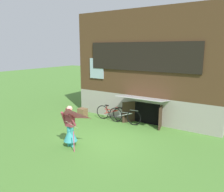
{
  "coord_description": "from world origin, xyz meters",
  "views": [
    {
      "loc": [
        5.02,
        -7.07,
        3.69
      ],
      "look_at": [
        -0.19,
        0.76,
        1.72
      ],
      "focal_mm": 36.82,
      "sensor_mm": 36.0,
      "label": 1
    }
  ],
  "objects_px": {
    "person": "(70,130)",
    "wooden_crate": "(83,113)",
    "kite": "(67,120)",
    "bicycle_silver": "(125,116)",
    "bicycle_red": "(111,113)"
  },
  "relations": [
    {
      "from": "bicycle_silver",
      "to": "wooden_crate",
      "type": "xyz_separation_m",
      "value": [
        -2.47,
        -0.3,
        -0.15
      ]
    },
    {
      "from": "kite",
      "to": "bicycle_red",
      "type": "relative_size",
      "value": 0.9
    },
    {
      "from": "kite",
      "to": "bicycle_silver",
      "type": "bearing_deg",
      "value": 91.39
    },
    {
      "from": "person",
      "to": "bicycle_red",
      "type": "bearing_deg",
      "value": 120.27
    },
    {
      "from": "person",
      "to": "bicycle_silver",
      "type": "relative_size",
      "value": 0.91
    },
    {
      "from": "person",
      "to": "bicycle_red",
      "type": "distance_m",
      "value": 3.62
    },
    {
      "from": "wooden_crate",
      "to": "kite",
      "type": "bearing_deg",
      "value": -55.52
    },
    {
      "from": "person",
      "to": "wooden_crate",
      "type": "height_order",
      "value": "person"
    },
    {
      "from": "person",
      "to": "wooden_crate",
      "type": "relative_size",
      "value": 3.38
    },
    {
      "from": "bicycle_silver",
      "to": "wooden_crate",
      "type": "distance_m",
      "value": 2.49
    },
    {
      "from": "person",
      "to": "bicycle_red",
      "type": "xyz_separation_m",
      "value": [
        -0.54,
        3.57,
        -0.29
      ]
    },
    {
      "from": "bicycle_red",
      "to": "wooden_crate",
      "type": "height_order",
      "value": "bicycle_red"
    },
    {
      "from": "person",
      "to": "bicycle_silver",
      "type": "height_order",
      "value": "person"
    },
    {
      "from": "bicycle_silver",
      "to": "bicycle_red",
      "type": "distance_m",
      "value": 0.87
    },
    {
      "from": "kite",
      "to": "wooden_crate",
      "type": "xyz_separation_m",
      "value": [
        -2.57,
        3.74,
        -1.03
      ]
    }
  ]
}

